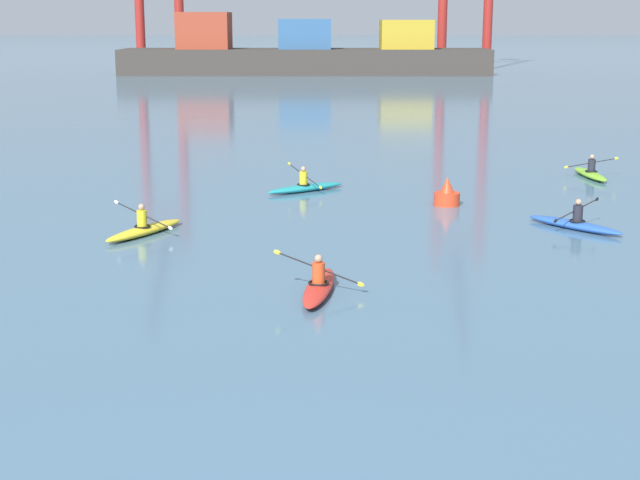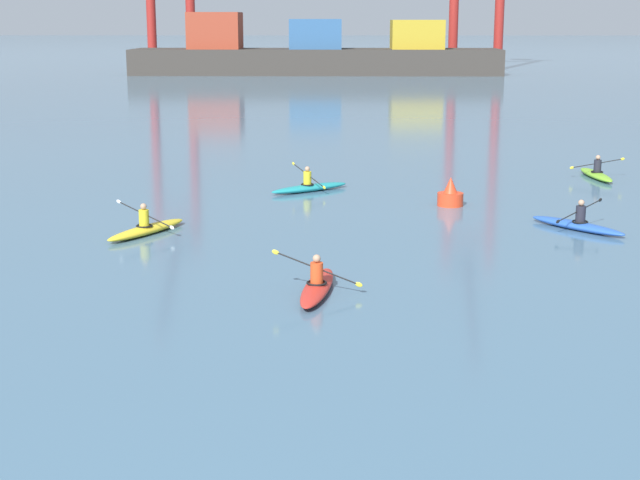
# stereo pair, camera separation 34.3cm
# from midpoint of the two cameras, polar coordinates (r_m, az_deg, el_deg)

# --- Properties ---
(container_barge) EXTENTS (43.34, 8.61, 7.19)m
(container_barge) POSITION_cam_midpoint_polar(r_m,az_deg,el_deg) (114.04, -1.11, 11.16)
(container_barge) COLOR #38332D
(container_barge) RESTS_ON ground
(channel_buoy) EXTENTS (0.90, 0.90, 1.00)m
(channel_buoy) POSITION_cam_midpoint_polar(r_m,az_deg,el_deg) (33.07, 7.37, 2.70)
(channel_buoy) COLOR red
(channel_buoy) RESTS_ON ground
(kayak_lime) EXTENTS (2.26, 3.44, 0.95)m
(kayak_lime) POSITION_cam_midpoint_polar(r_m,az_deg,el_deg) (40.23, 15.77, 3.90)
(kayak_lime) COLOR #7ABC2D
(kayak_lime) RESTS_ON ground
(kayak_red) EXTENTS (2.17, 3.45, 1.05)m
(kayak_red) POSITION_cam_midpoint_polar(r_m,az_deg,el_deg) (22.29, -0.50, -2.78)
(kayak_red) COLOR red
(kayak_red) RESTS_ON ground
(kayak_teal) EXTENTS (3.08, 2.52, 1.01)m
(kayak_teal) POSITION_cam_midpoint_polar(r_m,az_deg,el_deg) (35.55, -1.17, 3.23)
(kayak_teal) COLOR teal
(kayak_teal) RESTS_ON ground
(kayak_blue) EXTENTS (2.63, 3.00, 0.95)m
(kayak_blue) POSITION_cam_midpoint_polar(r_m,az_deg,el_deg) (30.08, 14.81, 0.97)
(kayak_blue) COLOR #2856B2
(kayak_blue) RESTS_ON ground
(kayak_yellow) EXTENTS (2.16, 3.27, 0.98)m
(kayak_yellow) POSITION_cam_midpoint_polar(r_m,az_deg,el_deg) (28.85, -10.89, 0.66)
(kayak_yellow) COLOR yellow
(kayak_yellow) RESTS_ON ground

